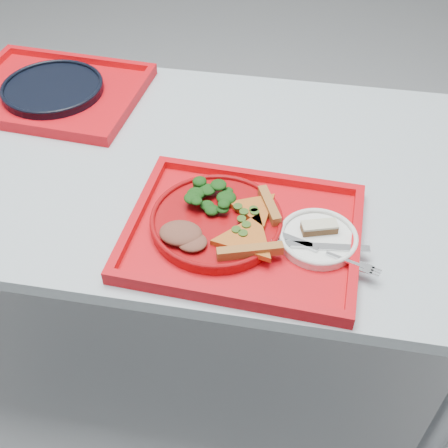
% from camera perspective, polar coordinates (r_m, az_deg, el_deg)
% --- Properties ---
extents(ground, '(10.00, 10.00, 0.00)m').
position_cam_1_polar(ground, '(1.86, -4.99, -11.84)').
color(ground, '#999BA2').
rests_on(ground, ground).
extents(table, '(1.60, 0.80, 0.75)m').
position_cam_1_polar(table, '(1.35, -6.76, 4.14)').
color(table, '#A1ACB4').
rests_on(table, ground).
extents(tray_main, '(0.47, 0.37, 0.01)m').
position_cam_1_polar(tray_main, '(1.10, 1.95, -1.09)').
color(tray_main, red).
rests_on(tray_main, table).
extents(tray_far, '(0.47, 0.38, 0.01)m').
position_cam_1_polar(tray_far, '(1.57, -16.89, 12.53)').
color(tray_far, red).
rests_on(tray_far, table).
extents(dinner_plate, '(0.26, 0.26, 0.02)m').
position_cam_1_polar(dinner_plate, '(1.11, -0.76, 0.17)').
color(dinner_plate, '#970A0D').
rests_on(dinner_plate, tray_main).
extents(side_plate, '(0.15, 0.15, 0.01)m').
position_cam_1_polar(side_plate, '(1.09, 9.51, -1.56)').
color(side_plate, white).
rests_on(side_plate, tray_main).
extents(navy_plate, '(0.26, 0.26, 0.02)m').
position_cam_1_polar(navy_plate, '(1.56, -17.00, 12.96)').
color(navy_plate, black).
rests_on(navy_plate, tray_far).
extents(pizza_slice_a, '(0.16, 0.17, 0.02)m').
position_cam_1_polar(pizza_slice_a, '(1.05, 2.34, -1.38)').
color(pizza_slice_a, '#C47720').
rests_on(pizza_slice_a, dinner_plate).
extents(pizza_slice_b, '(0.14, 0.14, 0.02)m').
position_cam_1_polar(pizza_slice_b, '(1.11, 3.22, 1.68)').
color(pizza_slice_b, '#C47720').
rests_on(pizza_slice_b, dinner_plate).
extents(salad_heap, '(0.10, 0.09, 0.05)m').
position_cam_1_polar(salad_heap, '(1.12, -1.95, 3.11)').
color(salad_heap, black).
rests_on(salad_heap, dinner_plate).
extents(meat_portion, '(0.08, 0.07, 0.02)m').
position_cam_1_polar(meat_portion, '(1.06, -4.42, -0.93)').
color(meat_portion, brown).
rests_on(meat_portion, dinner_plate).
extents(dessert_bar, '(0.07, 0.05, 0.02)m').
position_cam_1_polar(dessert_bar, '(1.09, 9.66, -0.33)').
color(dessert_bar, '#53361B').
rests_on(dessert_bar, side_plate).
extents(knife, '(0.19, 0.04, 0.01)m').
position_cam_1_polar(knife, '(1.07, 9.77, -2.20)').
color(knife, silver).
rests_on(knife, side_plate).
extents(fork, '(0.18, 0.08, 0.01)m').
position_cam_1_polar(fork, '(1.06, 10.26, -2.83)').
color(fork, silver).
rests_on(fork, side_plate).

